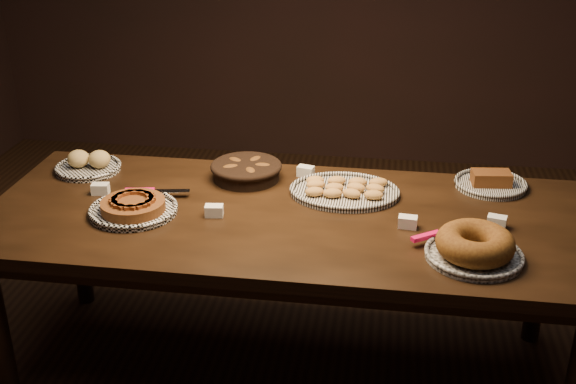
# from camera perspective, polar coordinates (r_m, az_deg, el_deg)

# --- Properties ---
(ground) EXTENTS (5.00, 5.00, 0.00)m
(ground) POSITION_cam_1_polar(r_m,az_deg,el_deg) (3.24, -0.06, -13.68)
(ground) COLOR black
(ground) RESTS_ON ground
(buffet_table) EXTENTS (2.40, 1.00, 0.75)m
(buffet_table) POSITION_cam_1_polar(r_m,az_deg,el_deg) (2.87, -0.07, -3.03)
(buffet_table) COLOR black
(buffet_table) RESTS_ON ground
(apple_tart_plate) EXTENTS (0.36, 0.37, 0.07)m
(apple_tart_plate) POSITION_cam_1_polar(r_m,az_deg,el_deg) (2.90, -12.11, -1.19)
(apple_tart_plate) COLOR white
(apple_tart_plate) RESTS_ON buffet_table
(madeleine_platter) EXTENTS (0.45, 0.37, 0.05)m
(madeleine_platter) POSITION_cam_1_polar(r_m,az_deg,el_deg) (3.00, 4.49, 0.15)
(madeleine_platter) COLOR black
(madeleine_platter) RESTS_ON buffet_table
(bundt_cake_plate) EXTENTS (0.39, 0.39, 0.11)m
(bundt_cake_plate) POSITION_cam_1_polar(r_m,az_deg,el_deg) (2.59, 14.52, -4.22)
(bundt_cake_plate) COLOR black
(bundt_cake_plate) RESTS_ON buffet_table
(croissant_basket) EXTENTS (0.35, 0.35, 0.08)m
(croissant_basket) POSITION_cam_1_polar(r_m,az_deg,el_deg) (3.13, -3.31, 1.79)
(croissant_basket) COLOR black
(croissant_basket) RESTS_ON buffet_table
(bread_roll_plate) EXTENTS (0.29, 0.29, 0.09)m
(bread_roll_plate) POSITION_cam_1_polar(r_m,az_deg,el_deg) (3.34, -15.49, 2.14)
(bread_roll_plate) COLOR white
(bread_roll_plate) RESTS_ON buffet_table
(loaf_plate) EXTENTS (0.30, 0.30, 0.07)m
(loaf_plate) POSITION_cam_1_polar(r_m,az_deg,el_deg) (3.18, 15.72, 0.74)
(loaf_plate) COLOR black
(loaf_plate) RESTS_ON buffet_table
(tent_cards) EXTENTS (1.67, 0.50, 0.04)m
(tent_cards) POSITION_cam_1_polar(r_m,az_deg,el_deg) (2.88, 0.99, -0.77)
(tent_cards) COLOR white
(tent_cards) RESTS_ON buffet_table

